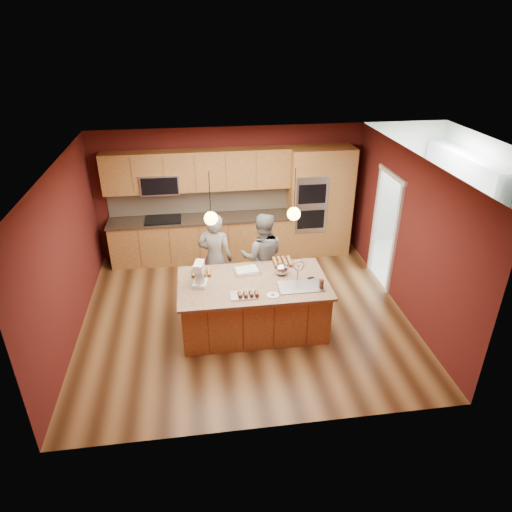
{
  "coord_description": "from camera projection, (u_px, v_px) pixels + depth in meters",
  "views": [
    {
      "loc": [
        -0.72,
        -6.53,
        4.59
      ],
      "look_at": [
        0.18,
        -0.1,
        1.18
      ],
      "focal_mm": 32.0,
      "sensor_mm": 36.0,
      "label": 1
    }
  ],
  "objects": [
    {
      "name": "washer",
      "position": [
        451.0,
        251.0,
        9.0
      ],
      "size": [
        0.63,
        0.65,
        0.99
      ],
      "primitive_type": "cube",
      "rotation": [
        0.0,
        0.0,
        0.03
      ],
      "color": "white",
      "rests_on": "floor"
    },
    {
      "name": "oven_column",
      "position": [
        319.0,
        202.0,
        9.56
      ],
      "size": [
        1.3,
        0.62,
        2.3
      ],
      "color": "brown",
      "rests_on": "floor"
    },
    {
      "name": "wall_left",
      "position": [
        66.0,
        256.0,
        6.98
      ],
      "size": [
        0.0,
        5.0,
        5.0
      ],
      "primitive_type": "plane",
      "rotation": [
        1.57,
        0.0,
        1.57
      ],
      "color": "#4E1614",
      "rests_on": "ground"
    },
    {
      "name": "laundry_room",
      "position": [
        464.0,
        174.0,
        8.63
      ],
      "size": [
        2.6,
        2.7,
        2.7
      ],
      "color": "silver",
      "rests_on": "ground"
    },
    {
      "name": "sheet_cake",
      "position": [
        247.0,
        270.0,
        7.5
      ],
      "size": [
        0.46,
        0.36,
        0.05
      ],
      "rotation": [
        0.0,
        0.0,
        0.14
      ],
      "color": "silver",
      "rests_on": "island"
    },
    {
      "name": "wall_right",
      "position": [
        406.0,
        234.0,
        7.66
      ],
      "size": [
        0.0,
        5.0,
        5.0
      ],
      "primitive_type": "plane",
      "rotation": [
        1.57,
        0.0,
        -1.57
      ],
      "color": "#4E1614",
      "rests_on": "ground"
    },
    {
      "name": "mixing_bowl",
      "position": [
        282.0,
        269.0,
        7.39
      ],
      "size": [
        0.23,
        0.23,
        0.19
      ],
      "primitive_type": "ellipsoid",
      "color": "#BBBCC2",
      "rests_on": "island"
    },
    {
      "name": "phone",
      "position": [
        311.0,
        278.0,
        7.31
      ],
      "size": [
        0.13,
        0.1,
        0.01
      ],
      "primitive_type": "cube",
      "rotation": [
        0.0,
        0.0,
        0.3
      ],
      "color": "black",
      "rests_on": "island"
    },
    {
      "name": "pendant_left",
      "position": [
        211.0,
        218.0,
        6.61
      ],
      "size": [
        0.2,
        0.2,
        0.8
      ],
      "color": "black",
      "rests_on": "ceiling"
    },
    {
      "name": "cupcakes_right",
      "position": [
        282.0,
        262.0,
        7.73
      ],
      "size": [
        0.34,
        0.34,
        0.08
      ],
      "primitive_type": null,
      "color": "tan",
      "rests_on": "island"
    },
    {
      "name": "person_right",
      "position": [
        262.0,
        257.0,
        8.07
      ],
      "size": [
        0.89,
        0.74,
        1.64
      ],
      "primitive_type": "imported",
      "rotation": [
        0.0,
        0.0,
        2.98
      ],
      "color": "slate",
      "rests_on": "floor"
    },
    {
      "name": "cabinet_run",
      "position": [
        199.0,
        215.0,
        9.38
      ],
      "size": [
        3.74,
        0.64,
        2.3
      ],
      "color": "brown",
      "rests_on": "floor"
    },
    {
      "name": "pendant_right",
      "position": [
        294.0,
        214.0,
        6.76
      ],
      "size": [
        0.2,
        0.2,
        0.8
      ],
      "color": "black",
      "rests_on": "ceiling"
    },
    {
      "name": "wall_back",
      "position": [
        230.0,
        192.0,
        9.51
      ],
      "size": [
        5.5,
        0.0,
        5.5
      ],
      "primitive_type": "plane",
      "rotation": [
        1.57,
        0.0,
        0.0
      ],
      "color": "#4E1614",
      "rests_on": "ground"
    },
    {
      "name": "cupcakes_rack",
      "position": [
        248.0,
        293.0,
        6.81
      ],
      "size": [
        0.34,
        0.17,
        0.08
      ],
      "primitive_type": null,
      "color": "tan",
      "rests_on": "island"
    },
    {
      "name": "cooling_rack",
      "position": [
        243.0,
        295.0,
        6.85
      ],
      "size": [
        0.38,
        0.27,
        0.02
      ],
      "primitive_type": "cube",
      "rotation": [
        0.0,
        0.0,
        -0.01
      ],
      "color": "#B9BBC1",
      "rests_on": "island"
    },
    {
      "name": "person_left",
      "position": [
        216.0,
        259.0,
        7.96
      ],
      "size": [
        0.72,
        0.59,
        1.7
      ],
      "primitive_type": "imported",
      "rotation": [
        0.0,
        0.0,
        2.81
      ],
      "color": "black",
      "rests_on": "floor"
    },
    {
      "name": "stand_mixer",
      "position": [
        200.0,
        275.0,
        7.06
      ],
      "size": [
        0.26,
        0.31,
        0.39
      ],
      "rotation": [
        0.0,
        0.0,
        -0.21
      ],
      "color": "white",
      "rests_on": "island"
    },
    {
      "name": "doorway_trim",
      "position": [
        384.0,
        231.0,
        8.5
      ],
      "size": [
        0.08,
        1.11,
        2.2
      ],
      "primitive_type": null,
      "color": "silver",
      "rests_on": "wall_right"
    },
    {
      "name": "island",
      "position": [
        254.0,
        305.0,
        7.41
      ],
      "size": [
        2.37,
        1.33,
        1.25
      ],
      "color": "brown",
      "rests_on": "floor"
    },
    {
      "name": "dryer",
      "position": [
        435.0,
        236.0,
        9.55
      ],
      "size": [
        0.79,
        0.81,
        1.04
      ],
      "primitive_type": "cube",
      "rotation": [
        0.0,
        0.0,
        0.25
      ],
      "color": "white",
      "rests_on": "floor"
    },
    {
      "name": "cupcakes_left",
      "position": [
        201.0,
        273.0,
        7.4
      ],
      "size": [
        0.33,
        0.25,
        0.07
      ],
      "primitive_type": null,
      "color": "tan",
      "rests_on": "island"
    },
    {
      "name": "ceiling",
      "position": [
        243.0,
        162.0,
        6.69
      ],
      "size": [
        5.5,
        5.5,
        0.0
      ],
      "primitive_type": "plane",
      "rotation": [
        3.14,
        0.0,
        0.0
      ],
      "color": "white",
      "rests_on": "ground"
    },
    {
      "name": "plate",
      "position": [
        273.0,
        295.0,
        6.85
      ],
      "size": [
        0.18,
        0.18,
        0.01
      ],
      "primitive_type": "cylinder",
      "color": "white",
      "rests_on": "island"
    },
    {
      "name": "tumbler",
      "position": [
        321.0,
        284.0,
        7.01
      ],
      "size": [
        0.07,
        0.07,
        0.14
      ],
      "primitive_type": "cylinder",
      "color": "#3C2013",
      "rests_on": "island"
    },
    {
      "name": "floor",
      "position": [
        245.0,
        314.0,
        7.95
      ],
      "size": [
        5.5,
        5.5,
        0.0
      ],
      "primitive_type": "plane",
      "color": "#412513",
      "rests_on": "ground"
    },
    {
      "name": "wall_front",
      "position": [
        270.0,
        342.0,
        5.13
      ],
      "size": [
        5.5,
        0.0,
        5.5
      ],
      "primitive_type": "plane",
      "rotation": [
        -1.57,
        0.0,
        0.0
      ],
      "color": "#4E1614",
      "rests_on": "ground"
    }
  ]
}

